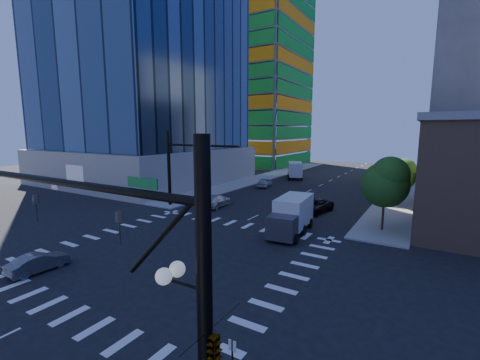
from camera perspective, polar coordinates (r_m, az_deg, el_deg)
The scene contains 15 objects.
ground at distance 25.33m, azimuth -11.14°, elevation -12.74°, with size 160.00×160.00×0.00m, color black.
road_markings at distance 25.33m, azimuth -11.14°, elevation -12.73°, with size 20.00×20.00×0.01m, color silver.
sidewalk_ne at distance 58.15m, azimuth 27.22°, elevation -1.26°, with size 5.00×60.00×0.15m, color gray.
sidewalk_nw at distance 64.68m, azimuth 4.60°, elevation 0.61°, with size 5.00×60.00×0.15m, color gray.
construction_building at distance 91.68m, azimuth 2.47°, elevation 18.42°, with size 25.16×34.50×70.60m.
signal_mast_se at distance 9.00m, azimuth -11.12°, elevation -19.27°, with size 10.51×2.48×9.00m.
signal_mast_nw at distance 39.01m, azimuth -10.94°, elevation 3.13°, with size 10.20×0.40×9.00m.
tree_south at distance 31.73m, azimuth 24.62°, elevation -0.24°, with size 4.16×4.16×6.82m.
tree_north at distance 43.65m, azimuth 26.80°, elevation 0.94°, with size 3.54×3.52×5.78m.
car_nb_far at distance 37.48m, azimuth 13.06°, elevation -4.49°, with size 2.54×5.52×1.53m, color black.
car_sb_near at distance 39.29m, azimuth -4.24°, elevation -3.70°, with size 2.11×5.19×1.51m, color silver.
car_sb_mid at distance 52.91m, azimuth 4.39°, elevation -0.47°, with size 1.77×4.39×1.50m, color silver.
car_sb_cross at distance 25.54m, azimuth -32.15°, elevation -12.30°, with size 1.31×3.75×1.24m, color #535459.
box_truck_near at distance 29.21m, azimuth 8.95°, elevation -6.79°, with size 3.20×6.41×3.25m.
box_truck_far at distance 63.29m, azimuth 9.75°, elevation 1.56°, with size 4.91×6.67×3.22m.
Camera 1 is at (16.03, -17.32, 9.21)m, focal length 24.00 mm.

